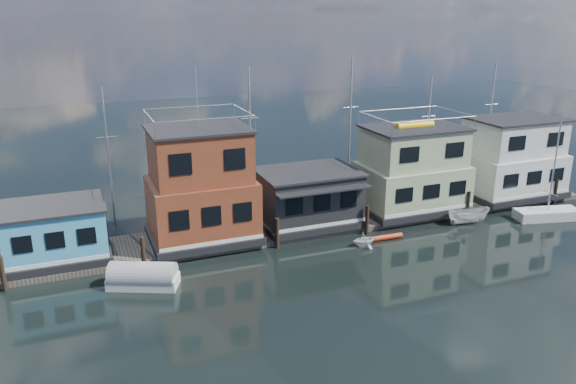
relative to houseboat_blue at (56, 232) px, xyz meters
name	(u,v)px	position (x,y,z in m)	size (l,w,h in m)	color
ground	(399,298)	(18.00, -12.00, -2.21)	(160.00, 160.00, 0.00)	black
dock	(314,224)	(18.00, 0.00, -2.01)	(48.00, 5.00, 0.40)	#595147
houseboat_blue	(56,232)	(0.00, 0.00, 0.00)	(6.40, 4.90, 3.66)	black
houseboat_red	(201,187)	(9.50, 0.00, 1.90)	(7.40, 5.90, 11.86)	black
houseboat_dark	(308,197)	(17.50, -0.02, 0.21)	(7.40, 6.10, 4.06)	black
houseboat_green	(412,170)	(26.50, 0.00, 1.34)	(8.40, 5.90, 7.03)	black
houseboat_white	(511,159)	(36.50, 0.00, 1.33)	(8.40, 5.90, 6.66)	black
pilings	(326,226)	(17.67, -2.80, -1.11)	(42.28, 0.28, 2.20)	#2D2116
background_masts	(337,134)	(22.76, 6.00, 3.35)	(36.40, 0.16, 12.00)	silver
day_sailer	(547,213)	(35.73, -5.28, -1.75)	(5.28, 2.76, 7.94)	silver
motorboat	(469,216)	(29.29, -3.85, -1.57)	(1.24, 3.31, 1.28)	silver
red_kayak	(385,237)	(21.71, -4.28, -2.01)	(0.39, 0.39, 2.64)	#B92F13
dinghy_white	(364,239)	(19.75, -4.69, -1.72)	(1.61, 1.86, 0.98)	white
tarp_runabout	(143,277)	(4.62, -5.19, -1.59)	(4.37, 3.09, 1.66)	white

